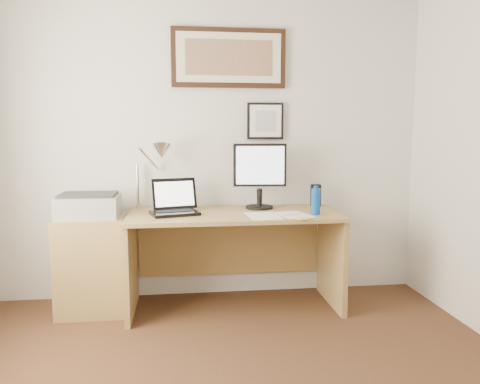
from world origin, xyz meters
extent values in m
cube|color=silver|center=(0.00, 2.00, 1.25)|extent=(3.50, 0.02, 2.50)
cube|color=olive|center=(-0.92, 1.68, 0.36)|extent=(0.50, 0.40, 0.73)
cylinder|color=#0C46A5|center=(0.75, 1.48, 0.85)|extent=(0.07, 0.07, 0.19)
cylinder|color=#0C46A5|center=(0.75, 1.48, 0.95)|extent=(0.04, 0.04, 0.02)
cube|color=black|center=(0.86, 1.88, 0.84)|extent=(0.09, 0.08, 0.18)
cube|color=white|center=(0.35, 1.47, 0.75)|extent=(0.25, 0.34, 0.00)
cube|color=white|center=(0.58, 1.47, 0.75)|extent=(0.28, 0.35, 0.00)
cube|color=#E0E06A|center=(0.60, 1.30, 0.76)|extent=(0.09, 0.09, 0.01)
cylinder|color=white|center=(0.55, 1.46, 0.76)|extent=(0.14, 0.06, 0.02)
imported|color=#DCC767|center=(-0.42, 1.61, 0.76)|extent=(0.20, 0.27, 0.02)
cube|color=olive|center=(0.15, 1.63, 0.73)|extent=(1.60, 0.70, 0.03)
cube|color=olive|center=(-0.63, 1.63, 0.36)|extent=(0.04, 0.65, 0.72)
cube|color=olive|center=(0.93, 1.63, 0.36)|extent=(0.04, 0.65, 0.72)
cube|color=olive|center=(0.15, 1.96, 0.45)|extent=(1.50, 0.03, 0.55)
cube|color=black|center=(-0.30, 1.60, 0.76)|extent=(0.39, 0.32, 0.02)
cube|color=black|center=(-0.30, 1.63, 0.78)|extent=(0.30, 0.20, 0.00)
cube|color=black|center=(-0.30, 1.74, 0.89)|extent=(0.35, 0.16, 0.23)
cube|color=white|center=(-0.30, 1.73, 0.89)|extent=(0.30, 0.13, 0.18)
cylinder|color=black|center=(0.38, 1.81, 0.76)|extent=(0.22, 0.22, 0.02)
cylinder|color=black|center=(0.38, 1.81, 0.84)|extent=(0.04, 0.04, 0.14)
cube|color=black|center=(0.38, 1.80, 1.10)|extent=(0.42, 0.07, 0.34)
cube|color=silver|center=(0.38, 1.78, 1.10)|extent=(0.38, 0.04, 0.30)
cube|color=#9E9EA0|center=(-0.93, 1.69, 0.81)|extent=(0.44, 0.34, 0.16)
cube|color=#2D2D2D|center=(-0.93, 1.69, 0.90)|extent=(0.40, 0.30, 0.02)
cylinder|color=silver|center=(-0.59, 1.92, 0.93)|extent=(0.02, 0.02, 0.36)
cylinder|color=silver|center=(-0.49, 1.86, 1.15)|extent=(0.15, 0.23, 0.19)
cone|color=silver|center=(-0.39, 1.80, 1.21)|extent=(0.16, 0.18, 0.15)
cube|color=black|center=(0.15, 1.98, 1.95)|extent=(0.92, 0.03, 0.47)
cube|color=beige|center=(0.15, 1.96, 1.95)|extent=(0.84, 0.01, 0.39)
cube|color=brown|center=(0.15, 1.95, 1.95)|extent=(0.70, 0.00, 0.28)
cube|color=black|center=(0.45, 1.98, 1.45)|extent=(0.30, 0.02, 0.30)
cube|color=white|center=(0.45, 1.96, 1.45)|extent=(0.26, 0.00, 0.26)
cube|color=#AEB4B8|center=(0.45, 1.96, 1.45)|extent=(0.17, 0.00, 0.17)
camera|label=1|loc=(-0.24, -1.86, 1.36)|focal=35.00mm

